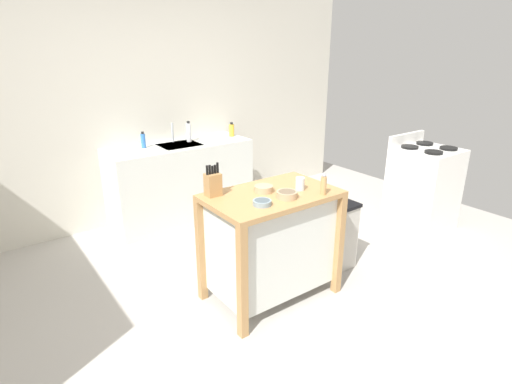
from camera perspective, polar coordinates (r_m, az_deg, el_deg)
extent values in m
plane|color=#ADA8A0|center=(3.36, 0.55, -15.61)|extent=(6.84, 6.84, 0.00)
cube|color=beige|center=(4.79, -16.23, 11.39)|extent=(5.84, 0.10, 2.60)
cube|color=#AD7F4C|center=(3.09, 2.19, -0.50)|extent=(1.00, 0.63, 0.04)
cube|color=silver|center=(3.25, 2.10, -7.06)|extent=(0.90, 0.53, 0.75)
cube|color=#AD7F4C|center=(2.84, -1.93, -12.66)|extent=(0.06, 0.06, 0.85)
cube|color=#AD7F4C|center=(3.38, 11.48, -7.31)|extent=(0.06, 0.06, 0.85)
cube|color=#AD7F4C|center=(3.26, -7.68, -8.16)|extent=(0.06, 0.06, 0.85)
cube|color=#AD7F4C|center=(3.75, 5.06, -4.16)|extent=(0.06, 0.06, 0.85)
cube|color=#AD7F4C|center=(3.02, -6.03, 1.02)|extent=(0.11, 0.09, 0.17)
cylinder|color=black|center=(2.97, -6.85, 3.05)|extent=(0.02, 0.02, 0.07)
cylinder|color=black|center=(2.98, -6.48, 3.12)|extent=(0.02, 0.02, 0.07)
cylinder|color=black|center=(2.99, -6.11, 3.10)|extent=(0.02, 0.02, 0.06)
cylinder|color=black|center=(3.00, -5.75, 3.20)|extent=(0.02, 0.02, 0.06)
cylinder|color=black|center=(3.01, -5.39, 3.41)|extent=(0.02, 0.02, 0.08)
cylinder|color=gray|center=(2.85, 0.86, -1.50)|extent=(0.13, 0.13, 0.04)
cylinder|color=#49555B|center=(2.85, 0.86, -1.21)|extent=(0.11, 0.11, 0.01)
cylinder|color=tan|center=(2.99, 4.33, -0.37)|extent=(0.16, 0.16, 0.05)
cylinder|color=brown|center=(2.98, 4.34, 0.03)|extent=(0.13, 0.13, 0.01)
cylinder|color=tan|center=(3.10, 1.08, 0.45)|extent=(0.14, 0.14, 0.05)
cylinder|color=brown|center=(3.10, 1.08, 0.82)|extent=(0.12, 0.12, 0.01)
cylinder|color=silver|center=(3.15, 6.17, 1.15)|extent=(0.07, 0.07, 0.10)
cylinder|color=tan|center=(3.08, 9.41, 0.88)|extent=(0.04, 0.04, 0.14)
sphere|color=#99999E|center=(3.05, 9.49, 2.32)|extent=(0.03, 0.03, 0.03)
cube|color=#B7B2A8|center=(3.80, 10.89, -6.26)|extent=(0.34, 0.26, 0.60)
cube|color=black|center=(3.67, 11.21, -1.84)|extent=(0.36, 0.28, 0.03)
cube|color=silver|center=(4.79, -10.40, 1.34)|extent=(1.61, 0.60, 0.90)
cube|color=silver|center=(4.65, -10.62, 6.35)|extent=(0.44, 0.36, 0.03)
cylinder|color=#B7BCC1|center=(4.77, -11.57, 8.16)|extent=(0.02, 0.02, 0.22)
cylinder|color=white|center=(4.75, -9.38, 8.20)|extent=(0.06, 0.06, 0.21)
cylinder|color=black|center=(4.73, -9.46, 9.59)|extent=(0.03, 0.03, 0.02)
cylinder|color=blue|center=(4.57, -15.48, 6.89)|extent=(0.05, 0.05, 0.15)
cylinder|color=black|center=(4.55, -15.58, 7.97)|extent=(0.03, 0.03, 0.02)
cylinder|color=yellow|center=(4.98, -3.43, 8.59)|extent=(0.06, 0.06, 0.15)
cylinder|color=black|center=(4.96, -3.45, 9.55)|extent=(0.04, 0.04, 0.02)
cube|color=white|center=(4.88, 22.29, 0.48)|extent=(0.60, 0.60, 0.90)
cube|color=white|center=(4.89, 20.31, 7.01)|extent=(0.60, 0.04, 0.12)
cylinder|color=black|center=(4.57, 23.57, 5.11)|extent=(0.18, 0.18, 0.02)
cylinder|color=black|center=(4.81, 25.30, 5.54)|extent=(0.18, 0.18, 0.02)
cylinder|color=black|center=(4.71, 20.68, 5.91)|extent=(0.18, 0.18, 0.02)
cylinder|color=black|center=(4.94, 22.50, 6.29)|extent=(0.18, 0.18, 0.02)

